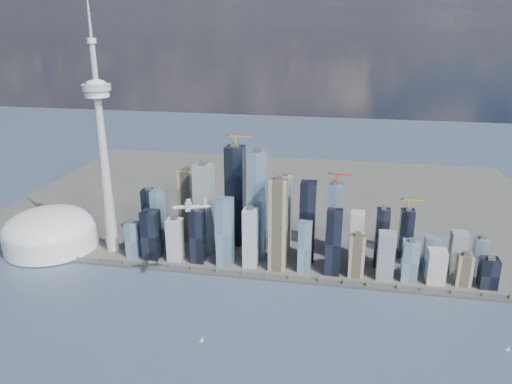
% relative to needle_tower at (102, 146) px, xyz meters
% --- Properties ---
extents(ground, '(4000.00, 4000.00, 0.00)m').
position_rel_needle_tower_xyz_m(ground, '(300.00, -310.00, -235.84)').
color(ground, '#374B60').
rests_on(ground, ground).
extents(seawall, '(1100.00, 22.00, 4.00)m').
position_rel_needle_tower_xyz_m(seawall, '(300.00, -60.00, -233.84)').
color(seawall, '#383838').
rests_on(seawall, ground).
extents(land, '(1400.00, 900.00, 3.00)m').
position_rel_needle_tower_xyz_m(land, '(300.00, 390.00, -234.34)').
color(land, '#4C4C47').
rests_on(land, ground).
extents(shoreline_trees, '(960.53, 7.20, 8.80)m').
position_rel_needle_tower_xyz_m(shoreline_trees, '(300.00, -60.00, -227.06)').
color(shoreline_trees, '#3F2D1E').
rests_on(shoreline_trees, seawall).
extents(skyscraper_cluster, '(736.00, 142.00, 249.41)m').
position_rel_needle_tower_xyz_m(skyscraper_cluster, '(359.62, 26.82, -158.63)').
color(skyscraper_cluster, black).
rests_on(skyscraper_cluster, land).
extents(needle_tower, '(56.00, 56.00, 550.50)m').
position_rel_needle_tower_xyz_m(needle_tower, '(0.00, 0.00, 0.00)').
color(needle_tower, '#ACABA6').
rests_on(needle_tower, land).
extents(dome_stadium, '(200.00, 200.00, 86.00)m').
position_rel_needle_tower_xyz_m(dome_stadium, '(-140.00, -10.00, -196.40)').
color(dome_stadium, silver).
rests_on(dome_stadium, land).
extents(airplane, '(67.49, 60.27, 16.78)m').
position_rel_needle_tower_xyz_m(airplane, '(231.15, -144.82, -62.10)').
color(airplane, silver).
rests_on(airplane, ground).
extents(sailboat_west, '(7.37, 2.85, 10.17)m').
position_rel_needle_tower_xyz_m(sailboat_west, '(285.76, -280.74, -232.58)').
color(sailboat_west, white).
rests_on(sailboat_west, ground).
extents(sailboat_east, '(7.69, 4.08, 10.76)m').
position_rel_needle_tower_xyz_m(sailboat_east, '(754.13, -215.80, -232.39)').
color(sailboat_east, white).
rests_on(sailboat_east, ground).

